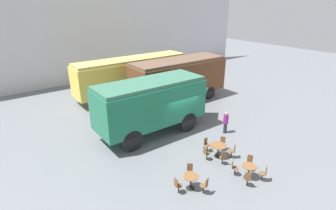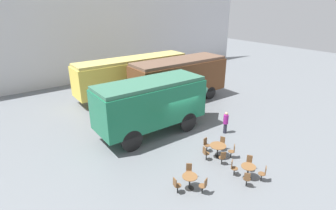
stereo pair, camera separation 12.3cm
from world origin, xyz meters
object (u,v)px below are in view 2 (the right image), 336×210
cafe_table_mid (190,179)px  streamlined_locomotive (159,100)px  cafe_table_far (218,148)px  cafe_chair_0 (249,162)px  passenger_coach_vintage (133,73)px  cafe_table_near (248,169)px  visitor_person (226,122)px  passenger_coach_wooden (179,77)px

cafe_table_mid → streamlined_locomotive: bearing=68.9°
cafe_table_far → cafe_chair_0: cafe_chair_0 is taller
passenger_coach_vintage → cafe_table_near: passenger_coach_vintage is taller
cafe_table_mid → visitor_person: size_ratio=0.47×
cafe_chair_0 → visitor_person: 4.29m
passenger_coach_wooden → cafe_table_near: 11.78m
passenger_coach_wooden → cafe_table_far: 9.58m
passenger_coach_vintage → cafe_table_mid: passenger_coach_vintage is taller
passenger_coach_vintage → cafe_table_far: 12.60m
cafe_table_near → cafe_table_far: bearing=84.6°
passenger_coach_vintage → cafe_table_far: (-1.48, -12.43, -1.51)m
visitor_person → cafe_table_near: bearing=-124.6°
passenger_coach_vintage → passenger_coach_wooden: bearing=-57.3°
streamlined_locomotive → cafe_chair_0: size_ratio=10.30×
passenger_coach_vintage → passenger_coach_wooden: (2.47, -3.85, 0.12)m
cafe_table_near → cafe_chair_0: cafe_chair_0 is taller
passenger_coach_vintage → passenger_coach_wooden: 4.58m
passenger_coach_wooden → cafe_table_far: (-3.95, -8.58, -1.63)m
cafe_table_near → passenger_coach_wooden: bearing=69.0°
visitor_person → streamlined_locomotive: bearing=138.5°
passenger_coach_wooden → cafe_table_near: passenger_coach_wooden is taller
cafe_table_mid → cafe_table_far: 3.33m
passenger_coach_wooden → cafe_table_mid: passenger_coach_wooden is taller
streamlined_locomotive → cafe_table_near: (0.61, -7.10, -1.71)m
passenger_coach_vintage → cafe_table_mid: (-4.60, -13.59, -1.59)m
cafe_table_mid → visitor_person: (5.71, 2.93, 0.30)m
cafe_table_near → cafe_chair_0: 0.74m
cafe_table_far → passenger_coach_wooden: bearing=65.2°
passenger_coach_vintage → streamlined_locomotive: 7.97m
streamlined_locomotive → passenger_coach_vintage: bearing=73.2°
streamlined_locomotive → cafe_table_mid: size_ratio=12.13×
cafe_chair_0 → cafe_table_mid: bearing=-45.6°
passenger_coach_wooden → cafe_table_mid: (-7.08, -9.74, -1.71)m
streamlined_locomotive → cafe_chair_0: streamlined_locomotive is taller
passenger_coach_wooden → streamlined_locomotive: bearing=-141.7°
passenger_coach_vintage → visitor_person: bearing=-84.1°
cafe_table_mid → passenger_coach_wooden: bearing=54.0°
cafe_table_mid → cafe_table_far: (3.12, 1.16, 0.08)m
passenger_coach_vintage → cafe_table_far: passenger_coach_vintage is taller
cafe_table_mid → cafe_table_far: bearing=20.4°
streamlined_locomotive → cafe_table_mid: streamlined_locomotive is taller
streamlined_locomotive → visitor_person: (3.42, -3.03, -1.41)m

